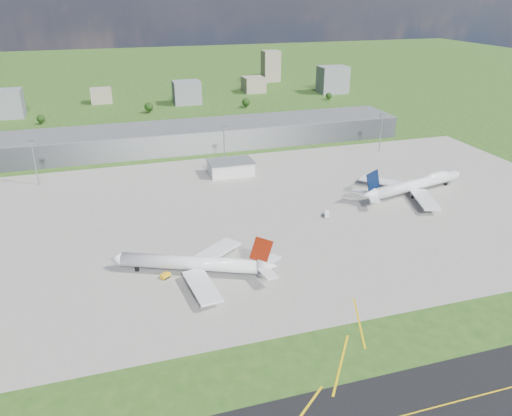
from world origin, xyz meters
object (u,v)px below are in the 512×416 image
object	(u,v)px
airliner_blue_quad	(416,184)
van_white_near	(327,215)
tug_yellow	(165,276)
airliner_red_twin	(195,264)
van_white_far	(426,178)

from	to	relation	value
airliner_blue_quad	van_white_near	distance (m)	61.08
tug_yellow	van_white_near	world-z (taller)	van_white_near
airliner_red_twin	tug_yellow	size ratio (longest dim) A/B	14.43
van_white_far	van_white_near	bearing A→B (deg)	-171.95
airliner_red_twin	airliner_blue_quad	distance (m)	140.17
tug_yellow	van_white_far	world-z (taller)	van_white_far
van_white_near	van_white_far	size ratio (longest dim) A/B	1.00
airliner_red_twin	van_white_near	bearing A→B (deg)	-130.80
airliner_red_twin	van_white_far	bearing A→B (deg)	-133.12
airliner_blue_quad	van_white_far	xyz separation A→B (m)	(18.07, 16.02, -4.07)
van_white_near	van_white_far	bearing A→B (deg)	-44.21
airliner_blue_quad	tug_yellow	bearing A→B (deg)	-174.13
airliner_blue_quad	tug_yellow	size ratio (longest dim) A/B	16.74
airliner_blue_quad	van_white_near	xyz separation A→B (m)	(-59.30, -14.03, -4.09)
airliner_red_twin	van_white_far	xyz separation A→B (m)	(149.46, 64.87, -3.58)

